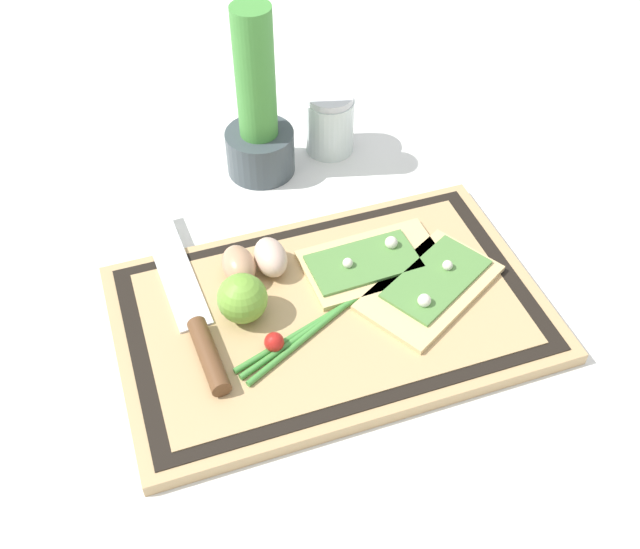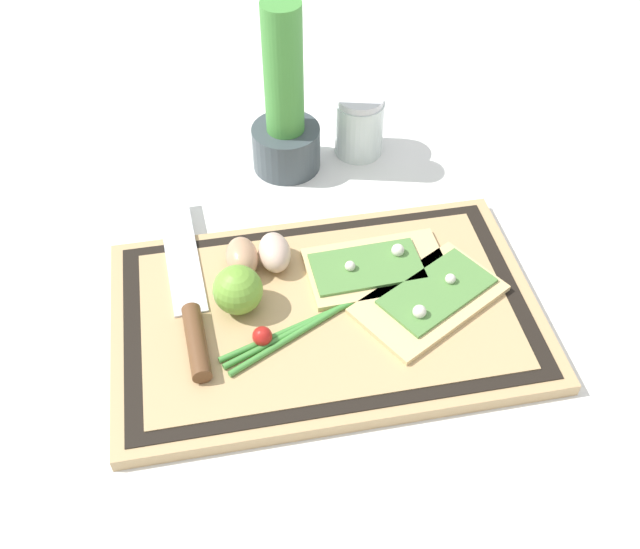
# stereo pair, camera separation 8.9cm
# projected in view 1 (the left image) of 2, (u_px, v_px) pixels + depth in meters

# --- Properties ---
(ground_plane) EXTENTS (6.00, 6.00, 0.00)m
(ground_plane) POSITION_uv_depth(u_px,v_px,m) (331.00, 318.00, 0.89)
(ground_plane) COLOR white
(cutting_board) EXTENTS (0.50, 0.32, 0.02)m
(cutting_board) POSITION_uv_depth(u_px,v_px,m) (331.00, 313.00, 0.89)
(cutting_board) COLOR tan
(cutting_board) RESTS_ON ground_plane
(pizza_slice_near) EXTENTS (0.20, 0.17, 0.02)m
(pizza_slice_near) POSITION_uv_depth(u_px,v_px,m) (431.00, 286.00, 0.90)
(pizza_slice_near) COLOR #DBBC7F
(pizza_slice_near) RESTS_ON cutting_board
(pizza_slice_far) EXTENTS (0.17, 0.11, 0.02)m
(pizza_slice_far) POSITION_uv_depth(u_px,v_px,m) (371.00, 262.00, 0.92)
(pizza_slice_far) COLOR #DBBC7F
(pizza_slice_far) RESTS_ON cutting_board
(knife) EXTENTS (0.05, 0.32, 0.02)m
(knife) POSITION_uv_depth(u_px,v_px,m) (195.00, 321.00, 0.86)
(knife) COLOR silver
(knife) RESTS_ON cutting_board
(egg_brown) EXTENTS (0.04, 0.06, 0.04)m
(egg_brown) POSITION_uv_depth(u_px,v_px,m) (239.00, 265.00, 0.90)
(egg_brown) COLOR tan
(egg_brown) RESTS_ON cutting_board
(egg_pink) EXTENTS (0.04, 0.06, 0.04)m
(egg_pink) POSITION_uv_depth(u_px,v_px,m) (271.00, 257.00, 0.91)
(egg_pink) COLOR beige
(egg_pink) RESTS_ON cutting_board
(lime) EXTENTS (0.06, 0.06, 0.06)m
(lime) POSITION_uv_depth(u_px,v_px,m) (242.00, 298.00, 0.85)
(lime) COLOR #70A838
(lime) RESTS_ON cutting_board
(cherry_tomato_red) EXTENTS (0.02, 0.02, 0.02)m
(cherry_tomato_red) POSITION_uv_depth(u_px,v_px,m) (274.00, 342.00, 0.83)
(cherry_tomato_red) COLOR red
(cherry_tomato_red) RESTS_ON cutting_board
(scallion_bunch) EXTENTS (0.29, 0.15, 0.01)m
(scallion_bunch) POSITION_uv_depth(u_px,v_px,m) (344.00, 306.00, 0.88)
(scallion_bunch) COLOR #47933D
(scallion_bunch) RESTS_ON cutting_board
(herb_pot) EXTENTS (0.10, 0.10, 0.25)m
(herb_pot) POSITION_uv_depth(u_px,v_px,m) (257.00, 119.00, 1.03)
(herb_pot) COLOR #3D474C
(herb_pot) RESTS_ON ground_plane
(sauce_jar) EXTENTS (0.07, 0.07, 0.09)m
(sauce_jar) POSITION_uv_depth(u_px,v_px,m) (330.00, 126.00, 1.10)
(sauce_jar) COLOR silver
(sauce_jar) RESTS_ON ground_plane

